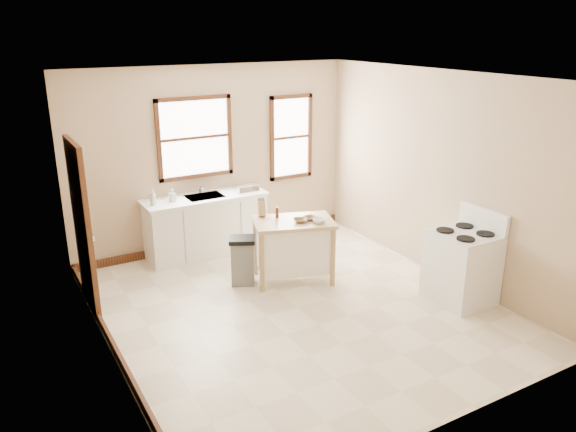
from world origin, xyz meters
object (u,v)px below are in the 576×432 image
object	(u,v)px
pepper_grinder	(277,212)
bowl_a	(300,220)
soap_bottle_a	(153,197)
bowl_b	(310,218)
trash_bin	(243,261)
soap_bottle_b	(172,195)
gas_stove	(462,257)
kitchen_island	(293,250)
dish_rack	(246,188)
knife_block	(261,209)
bowl_c	(319,221)

from	to	relation	value
pepper_grinder	bowl_a	bearing A→B (deg)	-59.87
soap_bottle_a	bowl_b	distance (m)	2.26
pepper_grinder	trash_bin	distance (m)	0.80
soap_bottle_b	trash_bin	distance (m)	1.50
soap_bottle_b	gas_stove	world-z (taller)	gas_stove
bowl_b	kitchen_island	bearing A→B (deg)	157.85
soap_bottle_a	dish_rack	size ratio (longest dim) A/B	0.63
kitchen_island	bowl_a	distance (m)	0.47
soap_bottle_a	soap_bottle_b	xyz separation A→B (m)	(0.30, 0.04, -0.02)
pepper_grinder	bowl_b	world-z (taller)	pepper_grinder
soap_bottle_a	knife_block	size ratio (longest dim) A/B	1.14
knife_block	pepper_grinder	distance (m)	0.22
kitchen_island	bowl_c	bearing A→B (deg)	-26.91
pepper_grinder	dish_rack	bearing A→B (deg)	84.57
knife_block	bowl_c	size ratio (longest dim) A/B	1.13
soap_bottle_b	bowl_a	world-z (taller)	soap_bottle_b
soap_bottle_b	knife_block	distance (m)	1.41
dish_rack	kitchen_island	world-z (taller)	dish_rack
soap_bottle_a	bowl_b	size ratio (longest dim) A/B	1.31
soap_bottle_a	pepper_grinder	distance (m)	1.81
soap_bottle_a	soap_bottle_b	world-z (taller)	soap_bottle_a
soap_bottle_b	bowl_b	size ratio (longest dim) A/B	1.02
bowl_a	trash_bin	world-z (taller)	bowl_a
pepper_grinder	bowl_c	world-z (taller)	pepper_grinder
pepper_grinder	kitchen_island	bearing A→B (deg)	-57.13
knife_block	bowl_a	size ratio (longest dim) A/B	1.08
trash_bin	bowl_c	bearing A→B (deg)	-1.26
soap_bottle_a	trash_bin	xyz separation A→B (m)	(0.81, -1.20, -0.70)
kitchen_island	bowl_a	size ratio (longest dim) A/B	5.72
pepper_grinder	bowl_b	xyz separation A→B (m)	(0.34, -0.29, -0.05)
knife_block	pepper_grinder	xyz separation A→B (m)	(0.16, -0.16, -0.03)
soap_bottle_a	dish_rack	distance (m)	1.44
dish_rack	trash_bin	xyz separation A→B (m)	(-0.63, -1.17, -0.63)
kitchen_island	trash_bin	size ratio (longest dim) A/B	1.59
soap_bottle_b	trash_bin	bearing A→B (deg)	-85.31
bowl_c	pepper_grinder	bearing A→B (deg)	129.50
knife_block	soap_bottle_a	bearing A→B (deg)	152.74
bowl_b	gas_stove	distance (m)	2.01
pepper_grinder	soap_bottle_b	bearing A→B (deg)	129.29
bowl_c	dish_rack	bearing A→B (deg)	99.08
knife_block	bowl_c	distance (m)	0.82
soap_bottle_b	dish_rack	bearing A→B (deg)	-20.92
bowl_b	soap_bottle_b	bearing A→B (deg)	131.52
soap_bottle_b	kitchen_island	world-z (taller)	soap_bottle_b
pepper_grinder	bowl_b	bearing A→B (deg)	-40.46
soap_bottle_a	bowl_b	xyz separation A→B (m)	(1.67, -1.52, -0.15)
pepper_grinder	bowl_b	distance (m)	0.46
bowl_b	bowl_c	distance (m)	0.17
bowl_b	bowl_a	bearing A→B (deg)	-175.44
pepper_grinder	bowl_a	xyz separation A→B (m)	(0.18, -0.31, -0.05)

